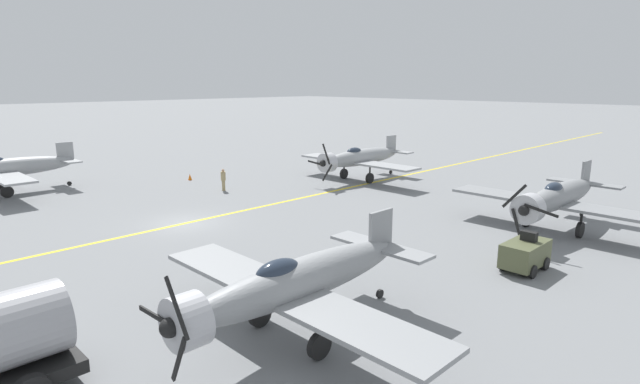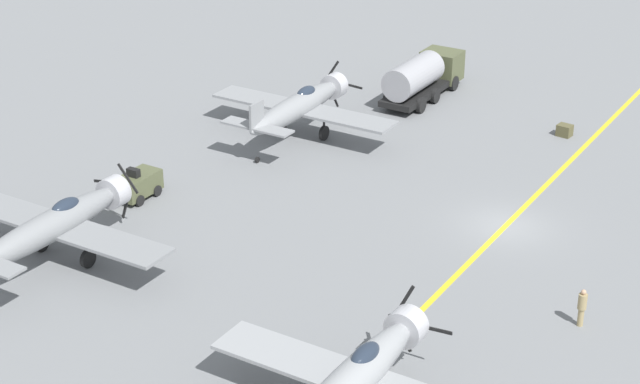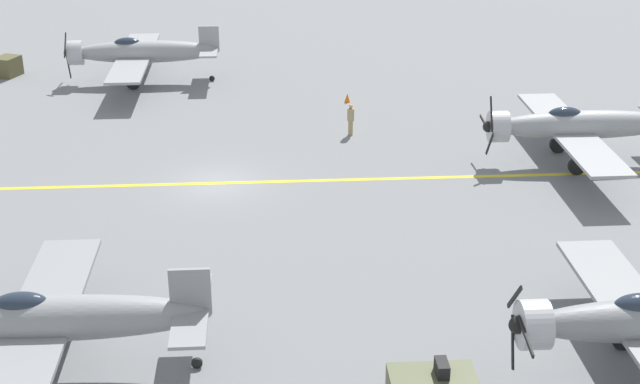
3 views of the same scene
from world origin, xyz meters
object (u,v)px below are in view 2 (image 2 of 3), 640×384
Objects in this scene: airplane_near_left at (56,224)px; airplane_near_center at (355,379)px; airplane_mid_left at (300,106)px; tow_tractor at (138,184)px; ground_crew_inspecting at (582,306)px; supply_crate_mid_lane at (565,130)px; fuel_tanker at (423,76)px.

airplane_near_left is 1.00× the size of airplane_near_center.
tow_tractor is (-2.77, -11.73, -1.22)m from airplane_mid_left.
airplane_mid_left reaches higher than ground_crew_inspecting.
airplane_mid_left is at bearing 117.25° from airplane_near_center.
supply_crate_mid_lane is at bearing 86.41° from airplane_near_center.
airplane_mid_left is 28.10m from airplane_near_center.
airplane_near_left and airplane_mid_left have the same top height.
ground_crew_inspecting is at bearing -68.54° from supply_crate_mid_lane.
airplane_near_left is at bearing -118.44° from supply_crate_mid_lane.
supply_crate_mid_lane is (-7.94, 20.20, -0.60)m from ground_crew_inspecting.
airplane_near_left is 24.13m from ground_crew_inspecting.
supply_crate_mid_lane is at bearing 58.94° from airplane_near_left.
fuel_tanker reaches higher than supply_crate_mid_lane.
airplane_near_center is 1.50× the size of fuel_tanker.
airplane_near_center is at bearing -29.13° from tow_tractor.
airplane_mid_left is 12.12m from tow_tractor.
ground_crew_inspecting is 2.06× the size of supply_crate_mid_lane.
airplane_mid_left is 4.62× the size of tow_tractor.
tow_tractor is at bearing -119.31° from airplane_mid_left.
fuel_tanker is 28.41m from ground_crew_inspecting.
tow_tractor is at bearing -105.42° from fuel_tanker.
tow_tractor is at bearing 98.23° from airplane_near_left.
ground_crew_inspecting is at bearing -44.45° from airplane_mid_left.
ground_crew_inspecting is (4.86, 10.92, -1.05)m from airplane_near_center.
fuel_tanker is at bearing 171.81° from supply_crate_mid_lane.
tow_tractor is 24.34m from ground_crew_inspecting.
airplane_near_center reaches higher than tow_tractor.
airplane_near_left is 7.63m from tow_tractor.
airplane_near_left is 1.00× the size of airplane_mid_left.
airplane_near_left is 31.50m from supply_crate_mid_lane.
fuel_tanker is at bearing 103.21° from airplane_near_center.
tow_tractor is (-1.42, 7.40, -1.22)m from airplane_near_left.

